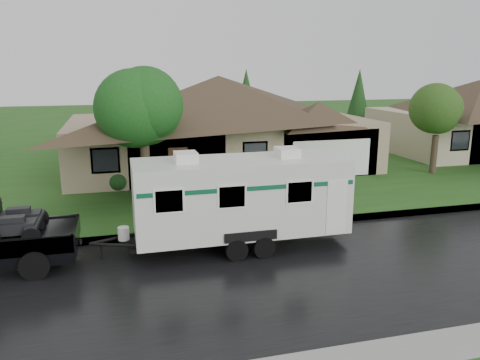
% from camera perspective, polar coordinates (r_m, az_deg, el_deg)
% --- Properties ---
extents(ground, '(140.00, 140.00, 0.00)m').
position_cam_1_polar(ground, '(16.47, 1.08, -8.68)').
color(ground, '#234D18').
rests_on(ground, ground).
extents(road, '(140.00, 8.00, 0.01)m').
position_cam_1_polar(road, '(14.71, 3.25, -11.50)').
color(road, black).
rests_on(road, ground).
extents(curb, '(140.00, 0.50, 0.15)m').
position_cam_1_polar(curb, '(18.47, -0.84, -5.91)').
color(curb, gray).
rests_on(curb, ground).
extents(lawn, '(140.00, 26.00, 0.15)m').
position_cam_1_polar(lawn, '(30.58, -6.62, 1.85)').
color(lawn, '#234D18').
rests_on(lawn, ground).
extents(house_main, '(19.44, 10.80, 6.90)m').
position_cam_1_polar(house_main, '(29.34, -1.99, 8.38)').
color(house_main, gray).
rests_on(house_main, lawn).
extents(tree_left_green, '(3.86, 3.86, 6.40)m').
position_cam_1_polar(tree_left_green, '(21.33, -11.78, 8.85)').
color(tree_left_green, '#382B1E').
rests_on(tree_left_green, lawn).
extents(tree_right_green, '(3.10, 3.10, 5.13)m').
position_cam_1_polar(tree_right_green, '(29.45, 22.99, 7.57)').
color(tree_right_green, '#382B1E').
rests_on(tree_right_green, lawn).
extents(shrub_row, '(13.60, 1.00, 1.00)m').
position_cam_1_polar(shrub_row, '(25.36, -0.30, 0.84)').
color(shrub_row, '#143814').
rests_on(shrub_row, lawn).
extents(travel_trailer, '(7.79, 2.74, 3.50)m').
position_cam_1_polar(travel_trailer, '(16.36, 0.11, -1.96)').
color(travel_trailer, silver).
rests_on(travel_trailer, ground).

